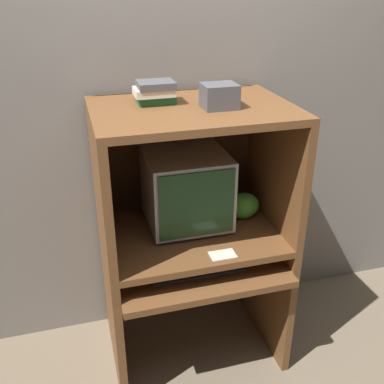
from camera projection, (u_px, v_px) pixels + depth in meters
name	position (u px, v px, depth m)	size (l,w,h in m)	color
wall_back	(173.00, 117.00, 2.47)	(6.00, 0.06, 2.60)	gray
desk_base	(195.00, 295.00, 2.48)	(0.94, 0.73, 0.67)	brown
desk_monitor_shelf	(192.00, 235.00, 2.37)	(0.94, 0.66, 0.13)	brown
hutch_upper	(191.00, 151.00, 2.19)	(0.94, 0.66, 0.67)	brown
crt_monitor	(186.00, 189.00, 2.33)	(0.41, 0.40, 0.40)	#B2B2B7
keyboard	(197.00, 270.00, 2.23)	(0.47, 0.13, 0.03)	#2D2D30
mouse	(250.00, 260.00, 2.31)	(0.07, 0.05, 0.03)	black
snack_bag	(243.00, 206.00, 2.45)	(0.18, 0.13, 0.15)	green
book_stack	(155.00, 92.00, 2.08)	(0.19, 0.14, 0.11)	#236638
paper_card	(223.00, 255.00, 2.15)	(0.13, 0.08, 0.00)	beige
storage_box	(219.00, 96.00, 2.02)	(0.15, 0.13, 0.11)	#4C4C51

